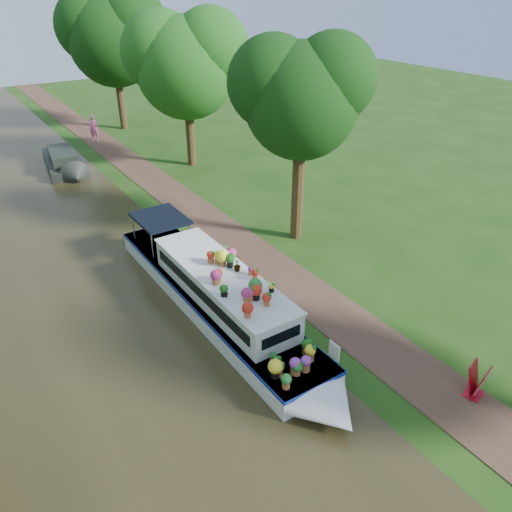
{
  "coord_description": "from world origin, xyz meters",
  "views": [
    {
      "loc": [
        -9.35,
        -13.46,
        10.72
      ],
      "look_at": [
        -0.08,
        0.54,
        1.3
      ],
      "focal_mm": 35.0,
      "sensor_mm": 36.0,
      "label": 1
    }
  ],
  "objects_px": {
    "second_boat": "(63,162)",
    "pedestrian_pink": "(94,128)",
    "sandwich_board": "(477,382)",
    "plant_boat": "(223,297)"
  },
  "relations": [
    {
      "from": "second_boat",
      "to": "sandwich_board",
      "type": "xyz_separation_m",
      "value": [
        4.66,
        -26.61,
        -0.01
      ]
    },
    {
      "from": "plant_boat",
      "to": "sandwich_board",
      "type": "height_order",
      "value": "plant_boat"
    },
    {
      "from": "plant_boat",
      "to": "second_boat",
      "type": "height_order",
      "value": "plant_boat"
    },
    {
      "from": "second_boat",
      "to": "pedestrian_pink",
      "type": "distance_m",
      "value": 6.42
    },
    {
      "from": "second_boat",
      "to": "pedestrian_pink",
      "type": "relative_size",
      "value": 3.6
    },
    {
      "from": "pedestrian_pink",
      "to": "second_boat",
      "type": "bearing_deg",
      "value": -101.11
    },
    {
      "from": "second_boat",
      "to": "sandwich_board",
      "type": "relative_size",
      "value": 6.42
    },
    {
      "from": "sandwich_board",
      "to": "pedestrian_pink",
      "type": "distance_m",
      "value": 31.86
    },
    {
      "from": "pedestrian_pink",
      "to": "sandwich_board",
      "type": "bearing_deg",
      "value": -64.06
    },
    {
      "from": "second_boat",
      "to": "pedestrian_pink",
      "type": "bearing_deg",
      "value": 62.51
    }
  ]
}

